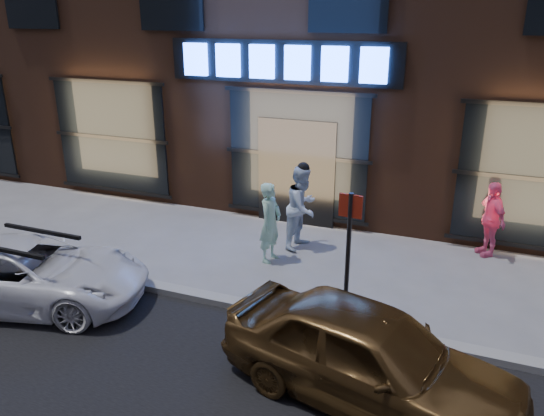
# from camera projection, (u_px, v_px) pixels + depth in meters

# --- Properties ---
(ground) EXTENTS (90.00, 90.00, 0.00)m
(ground) POSITION_uv_depth(u_px,v_px,m) (220.00, 303.00, 8.88)
(ground) COLOR slate
(ground) RESTS_ON ground
(curb) EXTENTS (60.00, 0.25, 0.12)m
(curb) POSITION_uv_depth(u_px,v_px,m) (219.00, 300.00, 8.86)
(curb) COLOR gray
(curb) RESTS_ON ground
(man_bowtie) EXTENTS (0.45, 0.62, 1.58)m
(man_bowtie) POSITION_uv_depth(u_px,v_px,m) (270.00, 223.00, 10.18)
(man_bowtie) COLOR #9DCFB3
(man_bowtie) RESTS_ON ground
(man_cap) EXTENTS (0.81, 0.96, 1.73)m
(man_cap) POSITION_uv_depth(u_px,v_px,m) (302.00, 207.00, 10.77)
(man_cap) COLOR silver
(man_cap) RESTS_ON ground
(passerby) EXTENTS (0.78, 0.96, 1.52)m
(passerby) POSITION_uv_depth(u_px,v_px,m) (490.00, 219.00, 10.44)
(passerby) COLOR #E85F91
(passerby) RESTS_ON ground
(white_suv) EXTENTS (4.20, 2.72, 1.08)m
(white_suv) POSITION_uv_depth(u_px,v_px,m) (29.00, 273.00, 8.76)
(white_suv) COLOR white
(white_suv) RESTS_ON ground
(gold_sedan) EXTENTS (4.02, 2.38, 1.28)m
(gold_sedan) POSITION_uv_depth(u_px,v_px,m) (369.00, 355.00, 6.48)
(gold_sedan) COLOR brown
(gold_sedan) RESTS_ON ground
(sign_post) EXTENTS (0.35, 0.07, 2.18)m
(sign_post) POSITION_uv_depth(u_px,v_px,m) (348.00, 249.00, 7.79)
(sign_post) COLOR #262628
(sign_post) RESTS_ON ground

